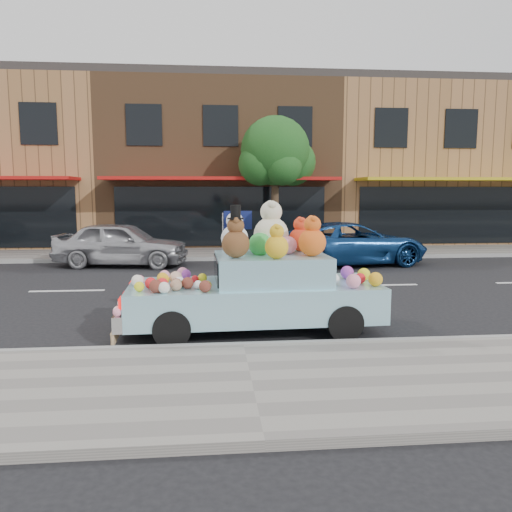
{
  "coord_description": "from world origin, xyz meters",
  "views": [
    {
      "loc": [
        -0.5,
        -12.4,
        2.46
      ],
      "look_at": [
        0.36,
        -3.3,
        1.25
      ],
      "focal_mm": 35.0,
      "sensor_mm": 36.0,
      "label": 1
    }
  ],
  "objects": [
    {
      "name": "storefront_mid",
      "position": [
        0.0,
        11.97,
        3.64
      ],
      "size": [
        10.0,
        9.8,
        7.3
      ],
      "color": "brown",
      "rests_on": "ground"
    },
    {
      "name": "car_silver",
      "position": [
        -3.35,
        4.04,
        0.73
      ],
      "size": [
        4.48,
        2.33,
        1.46
      ],
      "primitive_type": "imported",
      "rotation": [
        0.0,
        0.0,
        1.42
      ],
      "color": "#B1B1B6",
      "rests_on": "ground"
    },
    {
      "name": "near_kerb",
      "position": [
        0.0,
        -5.0,
        0.07
      ],
      "size": [
        60.0,
        0.12,
        0.13
      ],
      "primitive_type": "cube",
      "color": "gray",
      "rests_on": "ground"
    },
    {
      "name": "far_kerb",
      "position": [
        0.0,
        5.0,
        0.07
      ],
      "size": [
        60.0,
        0.12,
        0.13
      ],
      "primitive_type": "cube",
      "color": "gray",
      "rests_on": "ground"
    },
    {
      "name": "art_car",
      "position": [
        0.31,
        -3.88,
        0.81
      ],
      "size": [
        4.54,
        1.9,
        2.28
      ],
      "rotation": [
        0.0,
        0.0,
        0.03
      ],
      "color": "black",
      "rests_on": "ground"
    },
    {
      "name": "near_sidewalk",
      "position": [
        0.0,
        -6.5,
        0.06
      ],
      "size": [
        60.0,
        3.0,
        0.12
      ],
      "primitive_type": "cube",
      "color": "gray",
      "rests_on": "ground"
    },
    {
      "name": "car_blue",
      "position": [
        4.15,
        3.64,
        0.71
      ],
      "size": [
        5.44,
        3.23,
        1.42
      ],
      "primitive_type": "imported",
      "rotation": [
        0.0,
        0.0,
        1.75
      ],
      "color": "navy",
      "rests_on": "ground"
    },
    {
      "name": "ground",
      "position": [
        0.0,
        0.0,
        0.0
      ],
      "size": [
        120.0,
        120.0,
        0.0
      ],
      "primitive_type": "plane",
      "color": "black",
      "rests_on": "ground"
    },
    {
      "name": "street_tree",
      "position": [
        2.03,
        6.55,
        3.69
      ],
      "size": [
        3.0,
        2.7,
        5.22
      ],
      "color": "#38281C",
      "rests_on": "ground"
    },
    {
      "name": "storefront_right",
      "position": [
        10.0,
        11.97,
        3.64
      ],
      "size": [
        10.0,
        9.8,
        7.3
      ],
      "color": "#98683F",
      "rests_on": "ground"
    },
    {
      "name": "storefront_left",
      "position": [
        -10.0,
        11.97,
        3.64
      ],
      "size": [
        10.0,
        9.8,
        7.3
      ],
      "color": "#98683F",
      "rests_on": "ground"
    },
    {
      "name": "far_sidewalk",
      "position": [
        0.0,
        6.5,
        0.06
      ],
      "size": [
        60.0,
        3.0,
        0.12
      ],
      "primitive_type": "cube",
      "color": "gray",
      "rests_on": "ground"
    }
  ]
}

